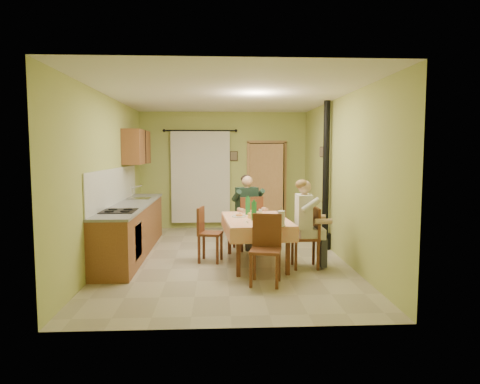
{
  "coord_description": "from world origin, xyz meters",
  "views": [
    {
      "loc": [
        -0.14,
        -7.35,
        1.86
      ],
      "look_at": [
        0.25,
        0.1,
        1.15
      ],
      "focal_mm": 32.0,
      "sensor_mm": 36.0,
      "label": 1
    }
  ],
  "objects": [
    {
      "name": "kitchen_run",
      "position": [
        -1.71,
        0.4,
        0.48
      ],
      "size": [
        0.64,
        3.64,
        1.56
      ],
      "color": "brown",
      "rests_on": "ground"
    },
    {
      "name": "chair_near",
      "position": [
        0.52,
        -1.51,
        0.29
      ],
      "size": [
        0.5,
        0.5,
        0.98
      ],
      "rotation": [
        0.0,
        0.0,
        2.92
      ],
      "color": "brown",
      "rests_on": "ground"
    },
    {
      "name": "man_right",
      "position": [
        1.25,
        -0.69,
        0.88
      ],
      "size": [
        0.47,
        0.59,
        1.39
      ],
      "rotation": [
        0.0,
        0.0,
        1.55
      ],
      "color": "silver",
      "rests_on": "chair_right"
    },
    {
      "name": "upper_cabinets",
      "position": [
        -1.82,
        1.7,
        1.95
      ],
      "size": [
        0.35,
        1.4,
        0.7
      ],
      "primitive_type": "cube",
      "color": "brown",
      "rests_on": "room_shell"
    },
    {
      "name": "tableware",
      "position": [
        0.52,
        -0.51,
        0.83
      ],
      "size": [
        0.8,
        1.58,
        0.33
      ],
      "color": "white",
      "rests_on": "dining_table"
    },
    {
      "name": "picture_right",
      "position": [
        1.97,
        1.2,
        1.85
      ],
      "size": [
        0.03,
        0.31,
        0.21
      ],
      "primitive_type": "cube",
      "color": "brown",
      "rests_on": "room_shell"
    },
    {
      "name": "chair_right",
      "position": [
        1.27,
        -0.69,
        0.29
      ],
      "size": [
        0.42,
        0.42,
        0.97
      ],
      "rotation": [
        0.0,
        0.0,
        1.55
      ],
      "color": "brown",
      "rests_on": "ground"
    },
    {
      "name": "chair_far",
      "position": [
        0.43,
        0.66,
        0.29
      ],
      "size": [
        0.58,
        0.58,
        1.02
      ],
      "rotation": [
        0.0,
        0.0,
        0.34
      ],
      "color": "brown",
      "rests_on": "ground"
    },
    {
      "name": "dining_table",
      "position": [
        0.49,
        -0.4,
        0.38
      ],
      "size": [
        1.13,
        1.76,
        0.76
      ],
      "rotation": [
        0.0,
        0.0,
        0.06
      ],
      "color": "#F1A57B",
      "rests_on": "ground"
    },
    {
      "name": "room_shell",
      "position": [
        0.0,
        0.0,
        1.82
      ],
      "size": [
        4.04,
        6.04,
        2.82
      ],
      "color": "#B1BA5F",
      "rests_on": "ground"
    },
    {
      "name": "doorway",
      "position": [
        1.04,
        2.91,
        1.05
      ],
      "size": [
        0.96,
        0.33,
        2.15
      ],
      "color": "black",
      "rests_on": "ground"
    },
    {
      "name": "man_far",
      "position": [
        0.42,
        0.67,
        0.88
      ],
      "size": [
        0.65,
        0.58,
        1.39
      ],
      "rotation": [
        0.0,
        0.0,
        0.34
      ],
      "color": "#192D23",
      "rests_on": "chair_far"
    },
    {
      "name": "stove_flue",
      "position": [
        1.9,
        0.6,
        1.02
      ],
      "size": [
        0.24,
        0.24,
        2.8
      ],
      "color": "black",
      "rests_on": "ground"
    },
    {
      "name": "floor",
      "position": [
        0.0,
        0.0,
        0.0
      ],
      "size": [
        4.0,
        6.0,
        0.01
      ],
      "primitive_type": "cube",
      "color": "tan",
      "rests_on": "ground"
    },
    {
      "name": "picture_back",
      "position": [
        0.25,
        2.97,
        1.75
      ],
      "size": [
        0.19,
        0.03,
        0.23
      ],
      "primitive_type": "cube",
      "color": "black",
      "rests_on": "room_shell"
    },
    {
      "name": "chair_left",
      "position": [
        -0.28,
        -0.23,
        0.29
      ],
      "size": [
        0.44,
        0.44,
        0.92
      ],
      "rotation": [
        0.0,
        0.0,
        -1.79
      ],
      "color": "brown",
      "rests_on": "ground"
    },
    {
      "name": "curtain",
      "position": [
        -0.55,
        2.9,
        1.26
      ],
      "size": [
        1.7,
        0.07,
        2.22
      ],
      "color": "black",
      "rests_on": "ground"
    }
  ]
}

